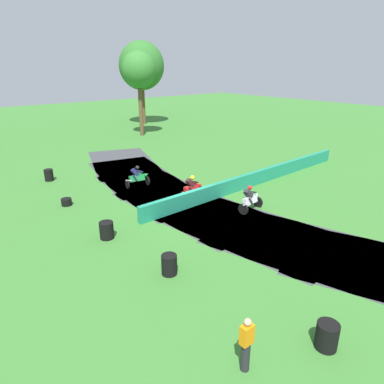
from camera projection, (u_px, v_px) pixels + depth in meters
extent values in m
plane|color=#38752D|center=(190.00, 207.00, 19.31)|extent=(120.00, 120.00, 0.00)
cube|color=#3D3D42|center=(123.00, 162.00, 28.06)|extent=(7.50, 10.29, 0.01)
cube|color=#3D3D42|center=(135.00, 174.00, 24.94)|extent=(6.56, 10.02, 0.01)
cube|color=#3D3D42|center=(156.00, 189.00, 22.02)|extent=(5.53, 9.60, 0.01)
cube|color=#3D3D42|center=(191.00, 206.00, 19.33)|extent=(5.16, 9.42, 0.01)
cube|color=#3D3D42|center=(242.00, 227.00, 16.91)|extent=(6.22, 9.89, 0.01)
cube|color=#3D3D42|center=(315.00, 250.00, 14.80)|extent=(7.19, 10.21, 0.01)
cube|color=#1E8466|center=(257.00, 178.00, 22.77)|extent=(18.45, 1.04, 0.90)
cylinder|color=black|center=(148.00, 181.00, 22.67)|extent=(0.21, 0.75, 0.74)
cylinder|color=black|center=(127.00, 184.00, 22.01)|extent=(0.21, 0.75, 0.74)
cube|color=#198438|center=(137.00, 178.00, 22.31)|extent=(1.05, 0.53, 0.46)
ellipsoid|color=#198438|center=(139.00, 174.00, 22.36)|extent=(0.49, 0.40, 0.31)
cone|color=#198438|center=(146.00, 175.00, 22.61)|extent=(0.43, 0.42, 0.48)
cylinder|color=#B2B2B7|center=(129.00, 181.00, 21.93)|extent=(0.42, 0.19, 0.18)
cube|color=#1E1E4C|center=(135.00, 172.00, 22.23)|extent=(0.52, 0.45, 0.62)
sphere|color=black|center=(137.00, 168.00, 22.30)|extent=(0.26, 0.26, 0.26)
cylinder|color=#1E1E4C|center=(138.00, 171.00, 22.51)|extent=(0.43, 0.21, 0.24)
cylinder|color=#1E1E4C|center=(140.00, 171.00, 22.20)|extent=(0.43, 0.21, 0.24)
cylinder|color=#1E1E4C|center=(133.00, 178.00, 22.38)|extent=(0.27, 0.23, 0.42)
cylinder|color=#1E1E4C|center=(135.00, 178.00, 22.06)|extent=(0.27, 0.23, 0.42)
cylinder|color=black|center=(201.00, 191.00, 20.77)|extent=(0.09, 0.69, 0.69)
cylinder|color=black|center=(183.00, 197.00, 19.95)|extent=(0.09, 0.69, 0.69)
cube|color=red|center=(192.00, 189.00, 20.30)|extent=(1.00, 0.35, 0.44)
ellipsoid|color=red|center=(194.00, 184.00, 20.35)|extent=(0.44, 0.32, 0.28)
cone|color=red|center=(200.00, 185.00, 20.67)|extent=(0.39, 0.38, 0.45)
cylinder|color=#B2B2B7|center=(185.00, 193.00, 19.87)|extent=(0.41, 0.12, 0.17)
cube|color=#331919|center=(190.00, 183.00, 20.17)|extent=(0.50, 0.39, 0.61)
sphere|color=yellow|center=(192.00, 178.00, 20.23)|extent=(0.26, 0.26, 0.26)
cylinder|color=#331919|center=(192.00, 181.00, 20.47)|extent=(0.43, 0.13, 0.24)
cylinder|color=#331919|center=(196.00, 182.00, 20.18)|extent=(0.43, 0.13, 0.24)
cylinder|color=#331919|center=(187.00, 189.00, 20.33)|extent=(0.27, 0.18, 0.42)
cylinder|color=#331919|center=(191.00, 190.00, 20.05)|extent=(0.27, 0.18, 0.42)
cylinder|color=black|center=(258.00, 202.00, 19.17)|extent=(0.19, 0.73, 0.72)
cylinder|color=black|center=(243.00, 209.00, 18.21)|extent=(0.19, 0.73, 0.72)
cube|color=silver|center=(250.00, 200.00, 18.64)|extent=(1.04, 0.50, 0.45)
ellipsoid|color=silver|center=(251.00, 195.00, 18.71)|extent=(0.48, 0.39, 0.30)
cone|color=silver|center=(257.00, 195.00, 19.08)|extent=(0.44, 0.43, 0.47)
cylinder|color=#B2B2B7|center=(246.00, 205.00, 18.16)|extent=(0.42, 0.15, 0.17)
cube|color=#28282D|center=(248.00, 194.00, 18.51)|extent=(0.54, 0.41, 0.62)
sphere|color=red|center=(250.00, 188.00, 18.61)|extent=(0.26, 0.26, 0.26)
cylinder|color=#28282D|center=(248.00, 192.00, 18.82)|extent=(0.44, 0.13, 0.24)
cylinder|color=#28282D|center=(254.00, 192.00, 18.57)|extent=(0.44, 0.13, 0.24)
cylinder|color=#28282D|center=(245.00, 201.00, 18.64)|extent=(0.29, 0.19, 0.42)
cylinder|color=#28282D|center=(251.00, 201.00, 18.38)|extent=(0.29, 0.19, 0.42)
cylinder|color=black|center=(49.00, 179.00, 23.61)|extent=(0.59, 0.59, 0.20)
cylinder|color=black|center=(49.00, 176.00, 23.54)|extent=(0.59, 0.59, 0.20)
cylinder|color=black|center=(49.00, 174.00, 23.47)|extent=(0.59, 0.59, 0.20)
cylinder|color=black|center=(48.00, 171.00, 23.40)|extent=(0.59, 0.59, 0.20)
cylinder|color=black|center=(67.00, 204.00, 19.46)|extent=(0.58, 0.58, 0.20)
cylinder|color=black|center=(66.00, 200.00, 19.39)|extent=(0.58, 0.58, 0.20)
cylinder|color=black|center=(107.00, 236.00, 15.77)|extent=(0.64, 0.64, 0.20)
cylinder|color=black|center=(107.00, 232.00, 15.70)|extent=(0.64, 0.64, 0.20)
cylinder|color=black|center=(106.00, 228.00, 15.63)|extent=(0.64, 0.64, 0.20)
cylinder|color=black|center=(106.00, 224.00, 15.56)|extent=(0.64, 0.64, 0.20)
cylinder|color=black|center=(169.00, 271.00, 13.07)|extent=(0.60, 0.60, 0.20)
cylinder|color=black|center=(169.00, 267.00, 13.00)|extent=(0.60, 0.60, 0.20)
cylinder|color=black|center=(169.00, 262.00, 12.93)|extent=(0.60, 0.60, 0.20)
cylinder|color=black|center=(169.00, 258.00, 12.86)|extent=(0.60, 0.60, 0.20)
cylinder|color=black|center=(325.00, 344.00, 9.67)|extent=(0.63, 0.63, 0.20)
cylinder|color=black|center=(326.00, 339.00, 9.60)|extent=(0.63, 0.63, 0.20)
cylinder|color=black|center=(327.00, 333.00, 9.53)|extent=(0.63, 0.63, 0.20)
cylinder|color=black|center=(328.00, 327.00, 9.46)|extent=(0.63, 0.63, 0.20)
cylinder|color=#232328|center=(245.00, 356.00, 8.85)|extent=(0.24, 0.24, 0.86)
cube|color=orange|center=(247.00, 335.00, 8.60)|extent=(0.34, 0.22, 0.56)
sphere|color=tan|center=(248.00, 322.00, 8.47)|extent=(0.20, 0.20, 0.20)
cylinder|color=brown|center=(141.00, 111.00, 37.86)|extent=(0.44, 0.44, 5.48)
ellipsoid|color=#33752D|center=(139.00, 69.00, 36.37)|extent=(3.62, 3.62, 3.80)
cylinder|color=brown|center=(143.00, 105.00, 45.54)|extent=(0.44, 0.44, 4.94)
ellipsoid|color=#2D6B28|center=(142.00, 66.00, 43.83)|extent=(5.75, 5.75, 6.04)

